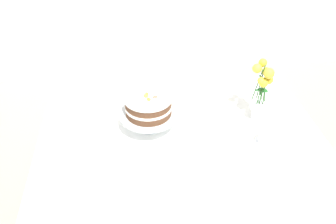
{
  "coord_description": "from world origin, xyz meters",
  "views": [
    {
      "loc": [
        -0.22,
        -1.33,
        1.88
      ],
      "look_at": [
        -0.06,
        0.01,
        0.86
      ],
      "focal_mm": 37.55,
      "sensor_mm": 36.0,
      "label": 1
    }
  ],
  "objects_px": {
    "layer_cake": "(148,104)",
    "teacup": "(267,139)",
    "flower_vase": "(261,92)",
    "cake_stand": "(149,115)",
    "dining_table": "(181,147)"
  },
  "relations": [
    {
      "from": "layer_cake",
      "to": "flower_vase",
      "type": "distance_m",
      "value": 0.57
    },
    {
      "from": "layer_cake",
      "to": "teacup",
      "type": "xyz_separation_m",
      "value": [
        0.55,
        -0.18,
        -0.12
      ]
    },
    {
      "from": "cake_stand",
      "to": "layer_cake",
      "type": "bearing_deg",
      "value": -84.28
    },
    {
      "from": "flower_vase",
      "to": "cake_stand",
      "type": "bearing_deg",
      "value": -178.39
    },
    {
      "from": "dining_table",
      "to": "flower_vase",
      "type": "xyz_separation_m",
      "value": [
        0.41,
        0.08,
        0.26
      ]
    },
    {
      "from": "flower_vase",
      "to": "teacup",
      "type": "xyz_separation_m",
      "value": [
        -0.02,
        -0.2,
        -0.14
      ]
    },
    {
      "from": "layer_cake",
      "to": "teacup",
      "type": "height_order",
      "value": "layer_cake"
    },
    {
      "from": "dining_table",
      "to": "layer_cake",
      "type": "distance_m",
      "value": 0.29
    },
    {
      "from": "dining_table",
      "to": "layer_cake",
      "type": "bearing_deg",
      "value": 157.2
    },
    {
      "from": "dining_table",
      "to": "cake_stand",
      "type": "relative_size",
      "value": 4.83
    },
    {
      "from": "cake_stand",
      "to": "layer_cake",
      "type": "distance_m",
      "value": 0.07
    },
    {
      "from": "dining_table",
      "to": "teacup",
      "type": "relative_size",
      "value": 11.62
    },
    {
      "from": "dining_table",
      "to": "layer_cake",
      "type": "height_order",
      "value": "layer_cake"
    },
    {
      "from": "teacup",
      "to": "flower_vase",
      "type": "bearing_deg",
      "value": 84.52
    },
    {
      "from": "cake_stand",
      "to": "teacup",
      "type": "distance_m",
      "value": 0.58
    }
  ]
}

